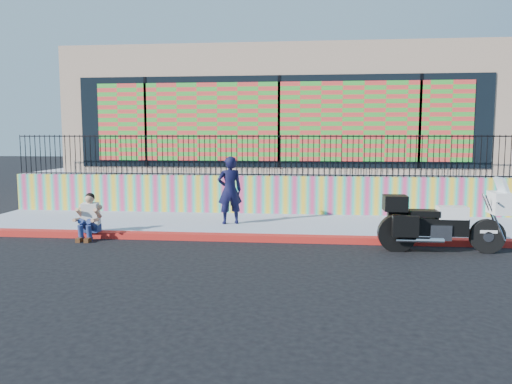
# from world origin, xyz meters

# --- Properties ---
(ground) EXTENTS (90.00, 90.00, 0.00)m
(ground) POSITION_xyz_m (0.00, 0.00, 0.00)
(ground) COLOR black
(ground) RESTS_ON ground
(red_curb) EXTENTS (16.00, 0.30, 0.15)m
(red_curb) POSITION_xyz_m (0.00, 0.00, 0.07)
(red_curb) COLOR #AB0C23
(red_curb) RESTS_ON ground
(sidewalk) EXTENTS (16.00, 3.00, 0.15)m
(sidewalk) POSITION_xyz_m (0.00, 1.65, 0.07)
(sidewalk) COLOR #8E97AA
(sidewalk) RESTS_ON ground
(mural_wall) EXTENTS (16.00, 0.20, 1.10)m
(mural_wall) POSITION_xyz_m (0.00, 3.25, 0.70)
(mural_wall) COLOR #DF3A74
(mural_wall) RESTS_ON sidewalk
(metal_fence) EXTENTS (15.80, 0.04, 1.20)m
(metal_fence) POSITION_xyz_m (0.00, 3.25, 1.85)
(metal_fence) COLOR black
(metal_fence) RESTS_ON mural_wall
(elevated_platform) EXTENTS (16.00, 10.00, 1.25)m
(elevated_platform) POSITION_xyz_m (0.00, 8.35, 0.62)
(elevated_platform) COLOR #8E97AA
(elevated_platform) RESTS_ON ground
(storefront_building) EXTENTS (14.00, 8.06, 4.00)m
(storefront_building) POSITION_xyz_m (0.00, 8.13, 3.25)
(storefront_building) COLOR tan
(storefront_building) RESTS_ON elevated_platform
(police_motorcycle) EXTENTS (2.54, 0.84, 1.58)m
(police_motorcycle) POSITION_xyz_m (3.65, -0.67, 0.66)
(police_motorcycle) COLOR black
(police_motorcycle) RESTS_ON ground
(police_officer) EXTENTS (0.74, 0.62, 1.75)m
(police_officer) POSITION_xyz_m (-1.10, 1.38, 1.02)
(police_officer) COLOR black
(police_officer) RESTS_ON sidewalk
(seated_man) EXTENTS (0.54, 0.71, 1.06)m
(seated_man) POSITION_xyz_m (-4.18, -0.26, 0.45)
(seated_man) COLOR navy
(seated_man) RESTS_ON ground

